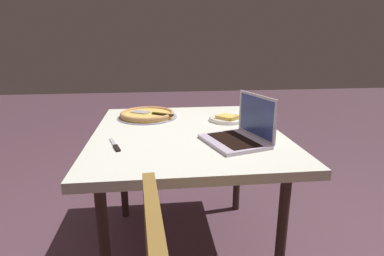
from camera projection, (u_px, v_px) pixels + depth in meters
The scene contains 6 objects.
ground_plane at pixel (187, 247), 1.96m from camera, with size 12.00×12.00×0.00m, color #523742.
dining_table at pixel (187, 142), 1.76m from camera, with size 1.22×1.03×0.77m.
laptop at pixel (241, 133), 1.53m from camera, with size 0.37×0.33×0.24m.
pizza_plate at pixel (228, 119), 1.95m from camera, with size 0.23×0.23×0.04m.
pizza_tray at pixel (147, 114), 2.03m from camera, with size 0.39×0.39×0.04m.
table_knife at pixel (115, 146), 1.48m from camera, with size 0.20×0.08×0.01m.
Camera 1 is at (-1.66, 0.16, 1.27)m, focal length 28.89 mm.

